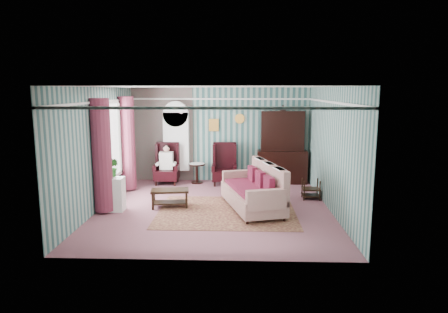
{
  "coord_description": "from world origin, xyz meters",
  "views": [
    {
      "loc": [
        0.57,
        -9.32,
        2.85
      ],
      "look_at": [
        0.21,
        0.6,
        1.17
      ],
      "focal_mm": 32.0,
      "sensor_mm": 36.0,
      "label": 1
    }
  ],
  "objects_px": {
    "sofa": "(252,190)",
    "bookcase": "(176,146)",
    "nest_table": "(311,189)",
    "wingback_right": "(224,164)",
    "floral_armchair": "(252,184)",
    "round_side_table": "(197,173)",
    "dresser_hutch": "(282,145)",
    "plant_stand": "(112,194)",
    "wingback_left": "(167,164)",
    "coffee_table": "(170,198)",
    "seated_woman": "(167,165)"
  },
  "relations": [
    {
      "from": "sofa",
      "to": "seated_woman",
      "type": "bearing_deg",
      "value": 28.62
    },
    {
      "from": "seated_woman",
      "to": "sofa",
      "type": "xyz_separation_m",
      "value": [
        2.5,
        -2.55,
        -0.11
      ]
    },
    {
      "from": "nest_table",
      "to": "round_side_table",
      "type": "bearing_deg",
      "value": 151.8
    },
    {
      "from": "bookcase",
      "to": "round_side_table",
      "type": "relative_size",
      "value": 3.73
    },
    {
      "from": "plant_stand",
      "to": "coffee_table",
      "type": "distance_m",
      "value": 1.36
    },
    {
      "from": "sofa",
      "to": "floral_armchair",
      "type": "relative_size",
      "value": 2.43
    },
    {
      "from": "wingback_left",
      "to": "coffee_table",
      "type": "bearing_deg",
      "value": -78.09
    },
    {
      "from": "bookcase",
      "to": "dresser_hutch",
      "type": "distance_m",
      "value": 3.25
    },
    {
      "from": "seated_woman",
      "to": "round_side_table",
      "type": "height_order",
      "value": "seated_woman"
    },
    {
      "from": "seated_woman",
      "to": "coffee_table",
      "type": "xyz_separation_m",
      "value": [
        0.51,
        -2.41,
        -0.37
      ]
    },
    {
      "from": "coffee_table",
      "to": "seated_woman",
      "type": "bearing_deg",
      "value": 101.91
    },
    {
      "from": "wingback_right",
      "to": "coffee_table",
      "type": "relative_size",
      "value": 1.37
    },
    {
      "from": "wingback_right",
      "to": "sofa",
      "type": "height_order",
      "value": "wingback_right"
    },
    {
      "from": "plant_stand",
      "to": "bookcase",
      "type": "bearing_deg",
      "value": 71.51
    },
    {
      "from": "wingback_right",
      "to": "coffee_table",
      "type": "distance_m",
      "value": 2.74
    },
    {
      "from": "dresser_hutch",
      "to": "wingback_left",
      "type": "xyz_separation_m",
      "value": [
        -3.5,
        -0.27,
        -0.55
      ]
    },
    {
      "from": "sofa",
      "to": "bookcase",
      "type": "bearing_deg",
      "value": 21.61
    },
    {
      "from": "wingback_right",
      "to": "plant_stand",
      "type": "bearing_deg",
      "value": -132.84
    },
    {
      "from": "round_side_table",
      "to": "sofa",
      "type": "bearing_deg",
      "value": -59.32
    },
    {
      "from": "round_side_table",
      "to": "plant_stand",
      "type": "xyz_separation_m",
      "value": [
        -1.7,
        -2.9,
        0.1
      ]
    },
    {
      "from": "bookcase",
      "to": "sofa",
      "type": "xyz_separation_m",
      "value": [
        2.25,
        -2.94,
        -0.64
      ]
    },
    {
      "from": "wingback_right",
      "to": "floral_armchair",
      "type": "distance_m",
      "value": 2.06
    },
    {
      "from": "bookcase",
      "to": "seated_woman",
      "type": "height_order",
      "value": "bookcase"
    },
    {
      "from": "floral_armchair",
      "to": "plant_stand",
      "type": "bearing_deg",
      "value": 103.73
    },
    {
      "from": "seated_woman",
      "to": "nest_table",
      "type": "height_order",
      "value": "seated_woman"
    },
    {
      "from": "round_side_table",
      "to": "plant_stand",
      "type": "bearing_deg",
      "value": -120.38
    },
    {
      "from": "bookcase",
      "to": "nest_table",
      "type": "height_order",
      "value": "bookcase"
    },
    {
      "from": "floral_armchair",
      "to": "round_side_table",
      "type": "bearing_deg",
      "value": 37.77
    },
    {
      "from": "round_side_table",
      "to": "sofa",
      "type": "relative_size",
      "value": 0.27
    },
    {
      "from": "bookcase",
      "to": "nest_table",
      "type": "relative_size",
      "value": 4.15
    },
    {
      "from": "bookcase",
      "to": "sofa",
      "type": "bearing_deg",
      "value": -52.54
    },
    {
      "from": "dresser_hutch",
      "to": "plant_stand",
      "type": "relative_size",
      "value": 2.95
    },
    {
      "from": "dresser_hutch",
      "to": "floral_armchair",
      "type": "relative_size",
      "value": 2.55
    },
    {
      "from": "sofa",
      "to": "floral_armchair",
      "type": "height_order",
      "value": "sofa"
    },
    {
      "from": "nest_table",
      "to": "sofa",
      "type": "height_order",
      "value": "sofa"
    },
    {
      "from": "dresser_hutch",
      "to": "nest_table",
      "type": "bearing_deg",
      "value": -72.61
    },
    {
      "from": "wingback_left",
      "to": "seated_woman",
      "type": "bearing_deg",
      "value": 0.0
    },
    {
      "from": "round_side_table",
      "to": "floral_armchair",
      "type": "distance_m",
      "value": 2.62
    },
    {
      "from": "wingback_right",
      "to": "seated_woman",
      "type": "height_order",
      "value": "wingback_right"
    },
    {
      "from": "plant_stand",
      "to": "coffee_table",
      "type": "relative_size",
      "value": 0.88
    },
    {
      "from": "wingback_left",
      "to": "plant_stand",
      "type": "distance_m",
      "value": 2.87
    },
    {
      "from": "dresser_hutch",
      "to": "coffee_table",
      "type": "distance_m",
      "value": 4.13
    },
    {
      "from": "wingback_left",
      "to": "nest_table",
      "type": "relative_size",
      "value": 2.31
    },
    {
      "from": "wingback_right",
      "to": "nest_table",
      "type": "distance_m",
      "value": 2.81
    },
    {
      "from": "round_side_table",
      "to": "floral_armchair",
      "type": "xyz_separation_m",
      "value": [
        1.62,
        -2.05,
        0.16
      ]
    },
    {
      "from": "dresser_hutch",
      "to": "nest_table",
      "type": "relative_size",
      "value": 4.37
    },
    {
      "from": "dresser_hutch",
      "to": "nest_table",
      "type": "distance_m",
      "value": 2.11
    },
    {
      "from": "dresser_hutch",
      "to": "sofa",
      "type": "height_order",
      "value": "dresser_hutch"
    },
    {
      "from": "bookcase",
      "to": "floral_armchair",
      "type": "distance_m",
      "value": 3.29
    },
    {
      "from": "nest_table",
      "to": "plant_stand",
      "type": "bearing_deg",
      "value": -166.16
    }
  ]
}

